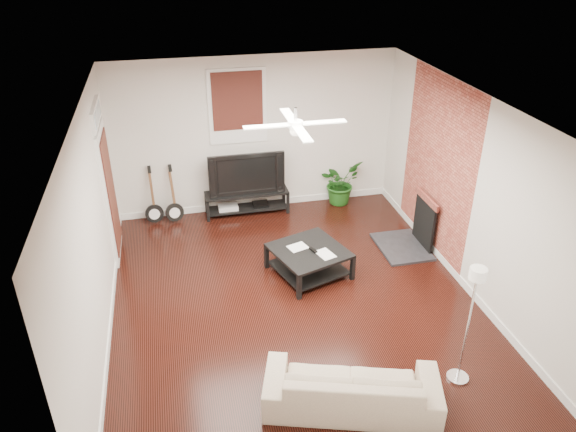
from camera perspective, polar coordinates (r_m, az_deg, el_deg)
room at (r=7.08m, az=0.71°, el=0.28°), size 5.01×6.01×2.81m
brick_accent at (r=8.76m, az=15.25°, el=4.96°), size 0.02×2.20×2.80m
fireplace at (r=9.04m, az=12.88°, el=-0.64°), size 0.80×1.10×0.92m
window_back at (r=9.53m, az=-5.27°, el=11.26°), size 1.00×0.06×1.30m
door_left at (r=8.76m, az=-18.20°, el=3.44°), size 0.08×1.00×2.50m
tv_stand at (r=10.02m, az=-4.28°, el=1.43°), size 1.50×0.40×0.42m
tv at (r=9.78m, az=-4.42°, el=4.60°), size 1.34×0.18×0.77m
coffee_table at (r=8.29m, az=2.18°, el=-4.73°), size 1.26×1.26×0.42m
sofa at (r=6.27m, az=6.66°, el=-17.14°), size 2.03×1.28×0.55m
floor_lamp at (r=6.49m, az=18.17°, el=-10.84°), size 0.32×0.32×1.55m
potted_plant at (r=10.33m, az=5.43°, el=3.50°), size 0.98×0.95×0.82m
guitar_left at (r=9.78m, az=-13.93°, el=1.98°), size 0.34×0.26×1.04m
guitar_right at (r=9.75m, az=-11.88°, el=2.12°), size 0.36×0.29×1.04m
ceiling_fan at (r=6.60m, az=0.77°, el=9.52°), size 1.24×1.24×0.32m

